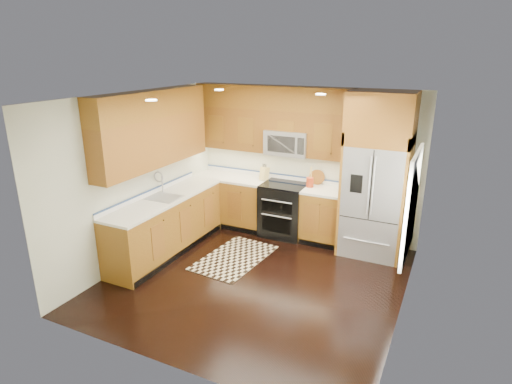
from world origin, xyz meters
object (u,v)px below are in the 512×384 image
at_px(refrigerator, 376,176).
at_px(utensil_crock, 310,180).
at_px(knife_block, 264,173).
at_px(range, 284,210).
at_px(rug, 235,257).

distance_m(refrigerator, utensil_crock, 1.14).
height_order(knife_block, utensil_crock, utensil_crock).
xyz_separation_m(range, utensil_crock, (0.44, 0.07, 0.59)).
height_order(rug, knife_block, knife_block).
distance_m(knife_block, utensil_crock, 0.88).
xyz_separation_m(range, knife_block, (-0.44, 0.13, 0.59)).
height_order(rug, utensil_crock, utensil_crock).
xyz_separation_m(refrigerator, rug, (-1.90, -1.16, -1.30)).
distance_m(range, refrigerator, 1.76).
bearing_deg(utensil_crock, rug, -121.95).
bearing_deg(utensil_crock, range, -171.07).
bearing_deg(utensil_crock, knife_block, 176.35).
relative_size(refrigerator, rug, 1.83).
bearing_deg(range, utensil_crock, 8.93).
distance_m(refrigerator, knife_block, 2.01).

